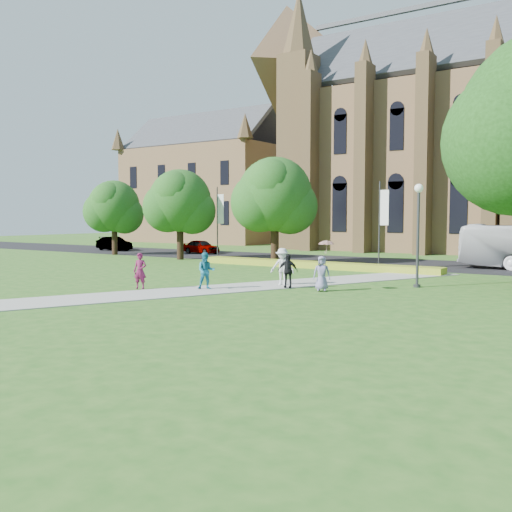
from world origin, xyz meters
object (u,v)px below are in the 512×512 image
Objects in this scene: streetlamp at (418,222)px; pedestrian_0 at (140,271)px; car_0 at (201,247)px; car_2 at (115,243)px; car_1 at (114,244)px.

pedestrian_0 is at bearing -142.41° from streetlamp.
car_0 is 0.84× the size of car_2.
streetlamp is 1.33× the size of car_0.
car_2 is 35.04m from pedestrian_0.
pedestrian_0 reaches higher than car_2.
car_2 is (-37.74, 14.19, -2.59)m from streetlamp.
car_2 is at bearing 50.53° from car_1.
car_0 is at bearing -72.98° from car_2.
streetlamp is 1.11× the size of car_2.
car_0 is 26.86m from pedestrian_0.
pedestrian_0 is at bearing -112.73° from car_2.
car_2 reaches higher than car_0.
streetlamp reaches higher than car_1.
pedestrian_0 is at bearing -139.23° from car_0.
streetlamp is 1.21× the size of car_1.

